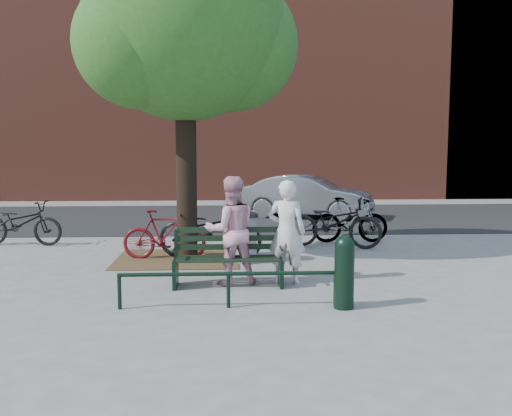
{
  "coord_description": "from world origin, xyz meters",
  "views": [
    {
      "loc": [
        -0.01,
        -8.95,
        2.27
      ],
      "look_at": [
        0.5,
        1.0,
        1.15
      ],
      "focal_mm": 40.0,
      "sensor_mm": 36.0,
      "label": 1
    }
  ],
  "objects": [
    {
      "name": "bicycle_e",
      "position": [
        2.32,
        3.33,
        0.56
      ],
      "size": [
        2.24,
        1.35,
        1.11
      ],
      "primitive_type": "imported",
      "rotation": [
        0.0,
        0.0,
        1.26
      ],
      "color": "black",
      "rests_on": "ground"
    },
    {
      "name": "street_tree",
      "position": [
        -0.75,
        2.2,
        4.42
      ],
      "size": [
        4.2,
        3.8,
        6.5
      ],
      "color": "black",
      "rests_on": "ground"
    },
    {
      "name": "ground",
      "position": [
        0.0,
        0.0,
        0.0
      ],
      "size": [
        90.0,
        90.0,
        0.0
      ],
      "primitive_type": "plane",
      "color": "gray",
      "rests_on": "ground"
    },
    {
      "name": "guard_railing",
      "position": [
        0.0,
        -1.2,
        0.4
      ],
      "size": [
        3.06,
        0.06,
        0.51
      ],
      "color": "black",
      "rests_on": "ground"
    },
    {
      "name": "bicycle_a",
      "position": [
        -4.65,
        3.97,
        0.5
      ],
      "size": [
        1.98,
        0.89,
        1.0
      ],
      "primitive_type": "imported",
      "rotation": [
        0.0,
        0.0,
        1.45
      ],
      "color": "black",
      "rests_on": "ground"
    },
    {
      "name": "parked_car",
      "position": [
        2.44,
        8.45,
        0.66
      ],
      "size": [
        4.25,
        2.79,
        1.32
      ],
      "primitive_type": "imported",
      "rotation": [
        0.0,
        0.0,
        1.19
      ],
      "color": "slate",
      "rests_on": "ground"
    },
    {
      "name": "person_right",
      "position": [
        0.05,
        0.15,
        0.88
      ],
      "size": [
        0.97,
        0.83,
        1.76
      ],
      "primitive_type": "imported",
      "rotation": [
        0.0,
        0.0,
        3.35
      ],
      "color": "#D08F9E",
      "rests_on": "ground"
    },
    {
      "name": "bicycle_d",
      "position": [
        2.82,
        3.94,
        0.53
      ],
      "size": [
        1.76,
        0.52,
        1.05
      ],
      "primitive_type": "imported",
      "rotation": [
        0.0,
        0.0,
        1.55
      ],
      "color": "gray",
      "rests_on": "ground"
    },
    {
      "name": "park_bench",
      "position": [
        -0.0,
        0.08,
        0.48
      ],
      "size": [
        1.74,
        0.54,
        0.97
      ],
      "color": "black",
      "rests_on": "ground"
    },
    {
      "name": "bicycle_b",
      "position": [
        -1.25,
        2.2,
        0.49
      ],
      "size": [
        1.68,
        0.6,
        0.99
      ],
      "primitive_type": "imported",
      "rotation": [
        0.0,
        0.0,
        1.49
      ],
      "color": "#520B0F",
      "rests_on": "ground"
    },
    {
      "name": "bollard",
      "position": [
        1.6,
        -1.31,
        0.55
      ],
      "size": [
        0.28,
        0.28,
        1.03
      ],
      "color": "black",
      "rests_on": "ground"
    },
    {
      "name": "road",
      "position": [
        0.0,
        8.5,
        0.01
      ],
      "size": [
        40.0,
        7.0,
        0.01
      ],
      "primitive_type": "cube",
      "color": "black",
      "rests_on": "ground"
    },
    {
      "name": "person_left",
      "position": [
        0.95,
        0.15,
        0.85
      ],
      "size": [
        0.7,
        0.54,
        1.7
      ],
      "primitive_type": "imported",
      "rotation": [
        0.0,
        0.0,
        2.9
      ],
      "color": "silver",
      "rests_on": "ground"
    },
    {
      "name": "bicycle_c",
      "position": [
        -0.36,
        2.29,
        0.56
      ],
      "size": [
        2.23,
        1.24,
        1.11
      ],
      "primitive_type": "imported",
      "rotation": [
        0.0,
        0.0,
        1.32
      ],
      "color": "black",
      "rests_on": "ground"
    },
    {
      "name": "dirt_pit",
      "position": [
        -1.0,
        2.2,
        0.01
      ],
      "size": [
        2.4,
        2.0,
        0.02
      ],
      "primitive_type": "cube",
      "color": "brown",
      "rests_on": "ground"
    },
    {
      "name": "litter_bin",
      "position": [
        0.34,
        1.82,
        0.48
      ],
      "size": [
        0.46,
        0.46,
        0.95
      ],
      "color": "gray",
      "rests_on": "ground"
    },
    {
      "name": "townhouse_row",
      "position": [
        0.17,
        16.0,
        6.25
      ],
      "size": [
        45.0,
        4.0,
        14.0
      ],
      "color": "brown",
      "rests_on": "ground"
    }
  ]
}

